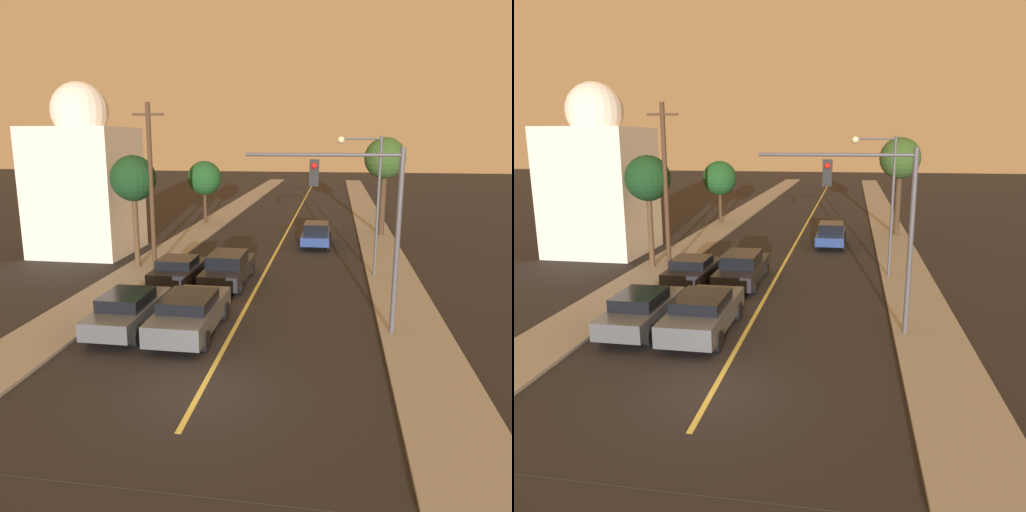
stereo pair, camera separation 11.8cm
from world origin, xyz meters
TOP-DOWN VIEW (x-y plane):
  - ground_plane at (0.00, 0.00)m, footprint 200.00×200.00m
  - road_surface at (0.00, 36.00)m, footprint 10.55×80.00m
  - sidewalk_left at (-6.53, 36.00)m, footprint 2.50×80.00m
  - sidewalk_right at (6.53, 36.00)m, footprint 2.50×80.00m
  - car_near_lane_front at (-1.48, 4.22)m, footprint 2.06×4.84m
  - car_near_lane_second at (-1.48, 10.79)m, footprint 1.98×5.12m
  - car_outer_lane_front at (-3.80, 4.21)m, footprint 1.88×4.52m
  - car_outer_lane_second at (-3.80, 10.18)m, footprint 2.03×3.92m
  - car_far_oncoming at (2.37, 20.58)m, footprint 1.92×4.66m
  - traffic_signal_mast at (4.46, 5.13)m, footprint 5.36×0.42m
  - streetlamp_right at (5.10, 12.98)m, footprint 2.17×0.36m
  - utility_pole_left at (-5.88, 12.55)m, footprint 1.60×0.24m
  - tree_left_near at (-7.00, 12.95)m, footprint 2.41×2.41m
  - tree_left_far at (-7.08, 27.85)m, footprint 2.76×2.76m
  - tree_right_near at (6.92, 24.53)m, footprint 2.89×2.89m
  - domed_building_left at (-11.51, 16.37)m, footprint 5.47×5.47m

SIDE VIEW (x-z plane):
  - ground_plane at x=0.00m, z-range 0.00..0.00m
  - road_surface at x=0.00m, z-range 0.00..0.01m
  - sidewalk_left at x=-6.53m, z-range 0.00..0.12m
  - sidewalk_right at x=6.53m, z-range 0.00..0.12m
  - car_outer_lane_second at x=-3.80m, z-range 0.05..1.42m
  - car_far_oncoming at x=2.37m, z-range 0.03..1.52m
  - car_near_lane_second at x=-1.48m, z-range 0.00..1.56m
  - car_outer_lane_front at x=-3.80m, z-range 0.05..1.51m
  - car_near_lane_front at x=-1.48m, z-range 0.05..1.54m
  - tree_left_far at x=-7.08m, z-range 1.26..6.33m
  - domed_building_left at x=-11.51m, z-range -0.63..9.55m
  - traffic_signal_mast at x=4.46m, z-range 1.29..7.77m
  - utility_pole_left at x=-5.88m, z-range 0.28..8.85m
  - streetlamp_right at x=5.10m, z-range 1.15..8.07m
  - tree_left_near at x=-7.00m, z-range 1.83..7.79m
  - tree_right_near at x=6.92m, z-range 2.03..8.96m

